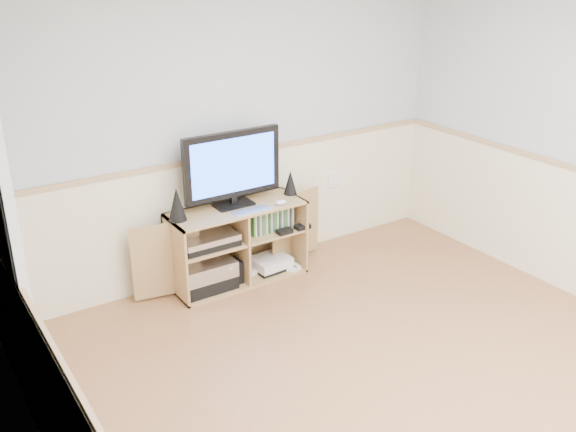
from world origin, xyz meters
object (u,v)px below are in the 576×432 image
object	(u,v)px
keyboard	(251,211)
game_consoles	(269,264)
monitor	(232,167)
media_cabinet	(235,241)

from	to	relation	value
keyboard	game_consoles	bearing A→B (deg)	30.67
game_consoles	keyboard	bearing A→B (deg)	-151.54
keyboard	monitor	bearing A→B (deg)	108.48
game_consoles	media_cabinet	bearing A→B (deg)	167.46
monitor	keyboard	world-z (taller)	monitor
media_cabinet	monitor	size ratio (longest dim) A/B	2.10
keyboard	game_consoles	distance (m)	0.64
media_cabinet	monitor	xyz separation A→B (m)	(-0.00, -0.00, 0.65)
keyboard	game_consoles	xyz separation A→B (m)	(0.23, 0.13, -0.59)
media_cabinet	game_consoles	xyz separation A→B (m)	(0.29, -0.06, -0.26)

